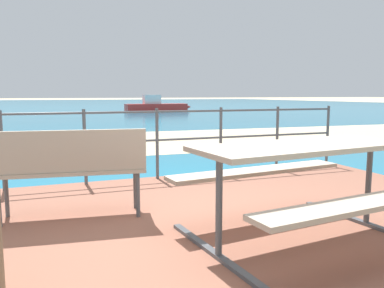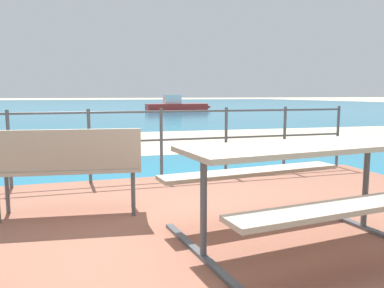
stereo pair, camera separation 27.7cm
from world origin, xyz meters
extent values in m
plane|color=beige|center=(0.00, 0.00, 0.00)|extent=(240.00, 240.00, 0.00)
cube|color=#935B47|center=(0.00, 0.00, 0.03)|extent=(6.40, 5.20, 0.06)
cube|color=teal|center=(0.00, 40.00, 0.01)|extent=(90.00, 90.00, 0.01)
cube|color=beige|center=(0.00, 7.26, 0.01)|extent=(54.16, 7.10, 0.01)
cube|color=tan|center=(0.48, -0.17, 0.84)|extent=(1.88, 0.88, 0.04)
cube|color=tan|center=(0.55, -0.77, 0.53)|extent=(1.83, 0.46, 0.04)
cube|color=tan|center=(0.42, 0.42, 0.53)|extent=(1.83, 0.46, 0.04)
cylinder|color=#4C5156|center=(-0.30, -0.26, 0.45)|extent=(0.06, 0.06, 0.78)
cube|color=#4C5156|center=(-0.30, -0.26, 0.07)|extent=(0.22, 1.46, 0.03)
cylinder|color=#4C5156|center=(1.26, -0.09, 0.45)|extent=(0.06, 0.06, 0.78)
cube|color=#4C5156|center=(1.26, -0.09, 0.07)|extent=(0.22, 1.46, 0.03)
cube|color=tan|center=(-1.23, 1.11, 0.52)|extent=(1.44, 0.57, 0.04)
cube|color=tan|center=(-1.26, 0.93, 0.73)|extent=(1.40, 0.23, 0.39)
cylinder|color=#4C5156|center=(-0.60, 1.18, 0.29)|extent=(0.04, 0.04, 0.46)
cylinder|color=#4C5156|center=(-0.64, 0.88, 0.29)|extent=(0.04, 0.04, 0.46)
cylinder|color=#4C5156|center=(-1.83, 1.34, 0.29)|extent=(0.04, 0.04, 0.46)
cylinder|color=#4C5156|center=(-1.97, 2.48, 0.56)|extent=(0.04, 0.04, 1.00)
cylinder|color=#4C5156|center=(-0.98, 2.48, 0.56)|extent=(0.04, 0.04, 1.00)
cylinder|color=#4C5156|center=(0.00, 2.48, 0.56)|extent=(0.04, 0.04, 1.00)
cylinder|color=#4C5156|center=(0.98, 2.48, 0.56)|extent=(0.04, 0.04, 1.00)
cylinder|color=#4C5156|center=(1.97, 2.48, 0.56)|extent=(0.04, 0.04, 1.00)
cylinder|color=#4C5156|center=(2.95, 2.48, 0.56)|extent=(0.04, 0.04, 1.00)
cylinder|color=#4C5156|center=(0.00, 2.48, 1.01)|extent=(5.90, 0.03, 0.03)
cylinder|color=#4C5156|center=(0.00, 2.48, 0.61)|extent=(5.90, 0.03, 0.03)
cube|color=red|center=(6.09, 24.81, 0.27)|extent=(4.57, 1.28, 0.52)
cube|color=silver|center=(5.75, 24.80, 0.86)|extent=(1.26, 0.76, 0.66)
cone|color=red|center=(8.60, 24.89, 0.27)|extent=(0.51, 0.49, 0.47)
camera|label=1|loc=(-1.42, -2.69, 1.25)|focal=35.83mm
camera|label=2|loc=(-1.15, -2.78, 1.25)|focal=35.83mm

